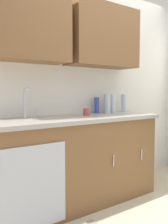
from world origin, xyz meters
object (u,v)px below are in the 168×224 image
at_px(sink, 35,121).
at_px(bottle_soap, 107,104).
at_px(bottle_dish_liquid, 113,103).
at_px(bottle_water_tall, 124,103).
at_px(bottle_cleaner_spray, 97,105).
at_px(cup_by_sink, 87,112).

distance_m(sink, bottle_soap, 1.05).
bearing_deg(bottle_dish_liquid, bottle_water_tall, -9.32).
xyz_separation_m(sink, bottle_soap, (1.03, 0.14, 0.13)).
bearing_deg(sink, bottle_soap, 7.82).
distance_m(bottle_dish_liquid, bottle_cleaner_spray, 0.24).
distance_m(bottle_dish_liquid, bottle_water_tall, 0.18).
bearing_deg(bottle_soap, bottle_dish_liquid, 19.79).
bearing_deg(bottle_soap, bottle_water_tall, 3.50).
relative_size(bottle_dish_liquid, bottle_cleaner_spray, 1.19).
bearing_deg(bottle_water_tall, cup_by_sink, -170.03).
relative_size(bottle_dish_liquid, cup_by_sink, 2.85).
relative_size(sink, bottle_cleaner_spray, 2.56).
bearing_deg(cup_by_sink, sink, -176.61).
height_order(bottle_cleaner_spray, cup_by_sink, bottle_cleaner_spray).
relative_size(bottle_cleaner_spray, bottle_water_tall, 0.84).
xyz_separation_m(bottle_cleaner_spray, bottle_water_tall, (0.41, -0.05, 0.02)).
bearing_deg(bottle_water_tall, bottle_cleaner_spray, 172.78).
distance_m(sink, bottle_water_tall, 1.35).
bearing_deg(bottle_dish_liquid, bottle_soap, -160.21).
relative_size(bottle_dish_liquid, bottle_water_tall, 1.00).
height_order(sink, bottle_cleaner_spray, sink).
relative_size(bottle_soap, bottle_cleaner_spray, 1.18).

